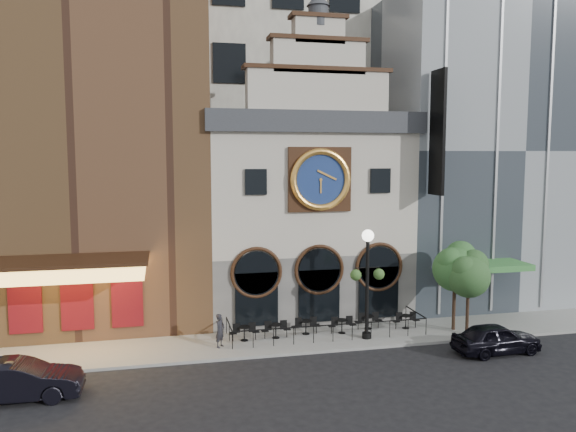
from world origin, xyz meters
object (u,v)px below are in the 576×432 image
(bistro_1, at_px, (276,330))
(pedestrian, at_px, (220,331))
(bistro_5, at_px, (406,320))
(tree_left, at_px, (469,273))
(bistro_2, at_px, (306,326))
(car_left, at_px, (18,381))
(lamppost, at_px, (367,272))
(bistro_4, at_px, (368,321))
(bistro_0, at_px, (244,332))
(car_right, at_px, (496,338))
(tree_right, at_px, (456,265))
(bistro_3, at_px, (342,325))

(bistro_1, relative_size, pedestrian, 0.92)
(bistro_5, distance_m, tree_left, 4.41)
(bistro_2, bearing_deg, bistro_5, -2.47)
(bistro_1, distance_m, car_left, 12.61)
(bistro_5, relative_size, lamppost, 0.27)
(bistro_4, xyz_separation_m, car_left, (-17.02, -5.30, 0.20))
(bistro_5, height_order, tree_left, tree_left)
(bistro_0, distance_m, lamppost, 7.24)
(car_right, relative_size, tree_right, 0.90)
(bistro_2, relative_size, lamppost, 0.27)
(car_right, bearing_deg, bistro_4, 44.05)
(bistro_1, height_order, lamppost, lamppost)
(bistro_2, relative_size, car_right, 0.35)
(bistro_1, xyz_separation_m, bistro_5, (7.50, 0.03, 0.00))
(bistro_3, bearing_deg, bistro_4, 12.80)
(tree_right, bearing_deg, bistro_4, 166.86)
(bistro_4, relative_size, bistro_5, 1.00)
(lamppost, bearing_deg, bistro_4, 68.45)
(bistro_4, relative_size, tree_right, 0.32)
(car_right, height_order, pedestrian, pedestrian)
(bistro_0, xyz_separation_m, car_right, (12.11, -4.24, 0.15))
(bistro_5, height_order, car_left, car_left)
(car_left, distance_m, tree_left, 22.43)
(tree_left, bearing_deg, pedestrian, 176.51)
(lamppost, bearing_deg, tree_right, 6.98)
(pedestrian, bearing_deg, bistro_5, -47.19)
(bistro_0, relative_size, bistro_2, 1.00)
(bistro_0, bearing_deg, bistro_3, 0.75)
(car_right, relative_size, car_left, 0.90)
(tree_right, bearing_deg, bistro_3, 173.64)
(bistro_0, relative_size, bistro_5, 1.00)
(bistro_5, distance_m, pedestrian, 10.59)
(bistro_5, bearing_deg, car_right, -56.25)
(bistro_0, relative_size, lamppost, 0.27)
(bistro_3, height_order, lamppost, lamppost)
(bistro_4, bearing_deg, bistro_3, -167.20)
(tree_right, bearing_deg, lamppost, -175.66)
(bistro_0, xyz_separation_m, pedestrian, (-1.34, -0.70, 0.40))
(bistro_1, relative_size, car_left, 0.32)
(bistro_5, xyz_separation_m, tree_left, (2.89, -1.61, 2.92))
(bistro_3, bearing_deg, bistro_2, 172.22)
(bistro_0, bearing_deg, bistro_1, 1.90)
(bistro_1, height_order, tree_left, tree_left)
(car_right, bearing_deg, bistro_1, 64.77)
(bistro_1, xyz_separation_m, lamppost, (4.72, -1.10, 3.16))
(car_right, bearing_deg, bistro_5, 30.98)
(bistro_2, bearing_deg, tree_right, -6.70)
(bistro_4, distance_m, bistro_5, 2.14)
(bistro_3, xyz_separation_m, tree_right, (6.37, -0.71, 3.18))
(bistro_2, distance_m, car_left, 14.33)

